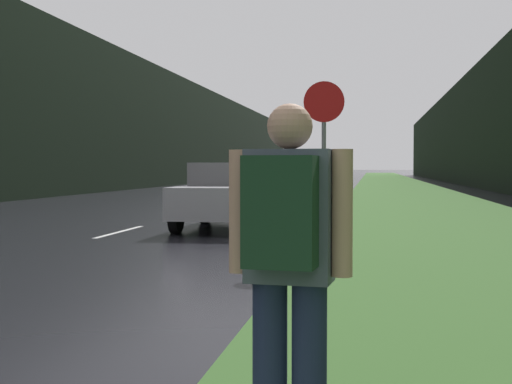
# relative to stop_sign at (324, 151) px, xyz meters

# --- Properties ---
(grass_verge) EXTENTS (6.00, 240.00, 0.02)m
(grass_verge) POSITION_rel_stop_sign_xyz_m (2.62, 29.82, -1.70)
(grass_verge) COLOR #386028
(grass_verge) RESTS_ON ground_plane
(lane_stripe_c) EXTENTS (0.12, 3.00, 0.01)m
(lane_stripe_c) POSITION_rel_stop_sign_xyz_m (-4.80, 3.79, -1.71)
(lane_stripe_c) COLOR silver
(lane_stripe_c) RESTS_ON ground_plane
(lane_stripe_d) EXTENTS (0.12, 3.00, 0.01)m
(lane_stripe_d) POSITION_rel_stop_sign_xyz_m (-4.80, 10.79, -1.71)
(lane_stripe_d) COLOR silver
(lane_stripe_d) RESTS_ON ground_plane
(lane_stripe_e) EXTENTS (0.12, 3.00, 0.01)m
(lane_stripe_e) POSITION_rel_stop_sign_xyz_m (-4.80, 17.79, -1.71)
(lane_stripe_e) COLOR silver
(lane_stripe_e) RESTS_ON ground_plane
(treeline_far_side) EXTENTS (2.00, 140.00, 8.62)m
(treeline_far_side) POSITION_rel_stop_sign_xyz_m (-15.22, 39.82, 2.60)
(treeline_far_side) COLOR black
(treeline_far_side) RESTS_ON ground_plane
(treeline_near_side) EXTENTS (2.00, 140.00, 8.34)m
(treeline_near_side) POSITION_rel_stop_sign_xyz_m (8.62, 39.82, 2.46)
(treeline_near_side) COLOR black
(treeline_near_side) RESTS_ON ground_plane
(stop_sign) EXTENTS (0.65, 0.07, 2.82)m
(stop_sign) POSITION_rel_stop_sign_xyz_m (0.00, 0.00, 0.00)
(stop_sign) COLOR slate
(stop_sign) RESTS_ON ground_plane
(hitchhiker_with_backpack) EXTENTS (0.61, 0.45, 1.77)m
(hitchhiker_with_backpack) POSITION_rel_stop_sign_xyz_m (0.36, -7.99, -0.69)
(hitchhiker_with_backpack) COLOR #1E2847
(hitchhiker_with_backpack) RESTS_ON ground_plane
(car_passing_near) EXTENTS (1.94, 4.46, 1.55)m
(car_passing_near) POSITION_rel_stop_sign_xyz_m (-2.59, 5.07, -0.92)
(car_passing_near) COLOR #9E9EA3
(car_passing_near) RESTS_ON ground_plane
(car_passing_far) EXTENTS (1.98, 4.03, 1.38)m
(car_passing_far) POSITION_rel_stop_sign_xyz_m (-2.59, 27.79, -1.00)
(car_passing_far) COLOR #BCBCBC
(car_passing_far) RESTS_ON ground_plane
(car_oncoming) EXTENTS (1.85, 4.53, 1.39)m
(car_oncoming) POSITION_rel_stop_sign_xyz_m (-7.01, 33.92, -1.00)
(car_oncoming) COLOR maroon
(car_oncoming) RESTS_ON ground_plane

